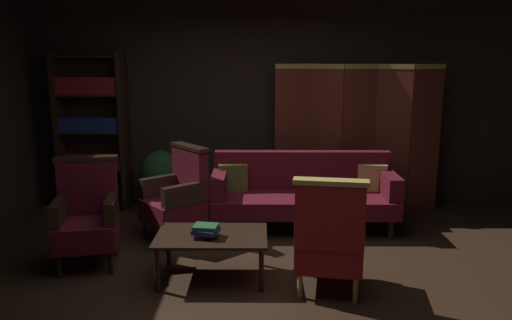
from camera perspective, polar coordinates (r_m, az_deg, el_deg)
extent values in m
plane|color=black|center=(4.62, -0.08, -13.73)|extent=(10.00, 10.00, 0.00)
cube|color=black|center=(6.64, 0.12, 6.78)|extent=(7.20, 0.10, 2.80)
cube|color=#5B2319|center=(6.47, 4.12, 2.59)|extent=(0.45, 0.14, 1.90)
cube|color=tan|center=(6.38, 4.25, 10.77)|extent=(0.46, 0.15, 0.06)
cube|color=#5B2319|center=(6.46, 7.94, 2.50)|extent=(0.42, 0.23, 1.90)
cube|color=tan|center=(6.38, 8.19, 10.68)|extent=(0.43, 0.24, 0.06)
cube|color=#5B2319|center=(6.49, 11.75, 2.40)|extent=(0.45, 0.14, 1.90)
cube|color=tan|center=(6.40, 12.11, 10.54)|extent=(0.45, 0.15, 0.06)
cube|color=#5B2319|center=(6.52, 15.46, 2.26)|extent=(0.40, 0.27, 1.90)
cube|color=tan|center=(6.43, 15.93, 10.36)|extent=(0.41, 0.28, 0.06)
cube|color=#5B2319|center=(6.60, 18.94, 2.17)|extent=(0.44, 0.21, 1.90)
cube|color=tan|center=(6.52, 19.50, 10.15)|extent=(0.44, 0.21, 0.06)
cube|color=black|center=(6.92, -21.72, 3.02)|extent=(0.06, 0.32, 2.05)
cube|color=black|center=(6.65, -14.99, 3.13)|extent=(0.06, 0.32, 2.05)
cube|color=black|center=(6.92, -18.03, 3.28)|extent=(0.90, 0.02, 2.05)
cube|color=black|center=(6.98, -17.90, -4.76)|extent=(0.86, 0.30, 0.02)
cube|color=black|center=(6.86, -18.16, -0.90)|extent=(0.86, 0.30, 0.02)
cube|color=maroon|center=(6.83, -18.26, -0.14)|extent=(0.78, 0.22, 0.17)
cube|color=black|center=(6.78, -18.42, 3.08)|extent=(0.86, 0.30, 0.02)
cube|color=navy|center=(6.74, -18.54, 3.93)|extent=(0.78, 0.22, 0.18)
cube|color=black|center=(6.72, -18.70, 7.14)|extent=(0.86, 0.30, 0.02)
cube|color=maroon|center=(6.70, -18.82, 8.16)|extent=(0.78, 0.22, 0.22)
cube|color=black|center=(6.71, -18.98, 11.25)|extent=(0.86, 0.30, 0.02)
cylinder|color=black|center=(5.56, -4.14, -7.95)|extent=(0.07, 0.07, 0.22)
cylinder|color=black|center=(5.73, 15.33, -7.74)|extent=(0.07, 0.07, 0.22)
cylinder|color=black|center=(6.13, -3.70, -6.03)|extent=(0.07, 0.07, 0.22)
cylinder|color=black|center=(6.28, 13.95, -5.91)|extent=(0.07, 0.07, 0.22)
cube|color=#4C0F19|center=(5.78, 5.52, -4.99)|extent=(2.10, 0.76, 0.20)
cube|color=#4C0F19|center=(6.00, 5.33, -1.10)|extent=(2.10, 0.18, 0.46)
cube|color=#4C0F19|center=(5.72, -4.27, -2.77)|extent=(0.16, 0.68, 0.26)
cube|color=#4C0F19|center=(5.89, 15.12, -2.72)|extent=(0.16, 0.68, 0.26)
cube|color=#4C5123|center=(5.89, -2.67, -2.09)|extent=(0.35, 0.16, 0.34)
cube|color=tan|center=(6.04, 13.28, -2.07)|extent=(0.35, 0.17, 0.34)
cylinder|color=black|center=(4.42, -11.39, -12.36)|extent=(0.04, 0.04, 0.39)
cylinder|color=black|center=(4.33, 0.63, -12.64)|extent=(0.04, 0.04, 0.39)
cylinder|color=black|center=(4.91, -10.10, -9.78)|extent=(0.04, 0.04, 0.39)
cylinder|color=black|center=(4.83, 0.61, -9.96)|extent=(0.04, 0.04, 0.39)
cube|color=black|center=(4.52, -5.15, -8.72)|extent=(1.00, 0.64, 0.03)
cylinder|color=tan|center=(4.70, 11.23, -12.01)|extent=(0.04, 0.04, 0.22)
cylinder|color=tan|center=(4.70, 5.51, -11.81)|extent=(0.04, 0.04, 0.22)
cylinder|color=tan|center=(4.28, 11.44, -14.50)|extent=(0.04, 0.04, 0.22)
cylinder|color=tan|center=(4.29, 5.09, -14.28)|extent=(0.04, 0.04, 0.22)
cube|color=maroon|center=(4.39, 8.41, -10.39)|extent=(0.64, 0.64, 0.24)
cube|color=maroon|center=(4.04, 8.53, -6.51)|extent=(0.57, 0.20, 0.54)
cube|color=tan|center=(3.96, 8.66, -2.53)|extent=(0.61, 0.22, 0.04)
cube|color=tan|center=(4.32, 11.72, -7.66)|extent=(0.16, 0.51, 0.22)
cube|color=tan|center=(4.32, 5.29, -7.45)|extent=(0.16, 0.51, 0.22)
cylinder|color=black|center=(5.67, -12.70, -7.82)|extent=(0.04, 0.04, 0.22)
cylinder|color=black|center=(5.29, -10.39, -9.20)|extent=(0.04, 0.04, 0.22)
cylinder|color=black|center=(5.88, -8.69, -6.94)|extent=(0.04, 0.04, 0.22)
cylinder|color=black|center=(5.51, -6.18, -8.18)|extent=(0.04, 0.04, 0.22)
cube|color=#4C0F19|center=(5.51, -9.57, -5.76)|extent=(0.79, 0.79, 0.24)
cube|color=#4C0F19|center=(5.52, -7.65, -1.46)|extent=(0.45, 0.51, 0.54)
cube|color=black|center=(5.46, -7.74, 1.50)|extent=(0.49, 0.54, 0.04)
cube|color=black|center=(5.64, -10.89, -2.94)|extent=(0.44, 0.39, 0.22)
cube|color=black|center=(5.24, -8.33, -4.00)|extent=(0.44, 0.39, 0.22)
cylinder|color=black|center=(4.96, -21.83, -11.38)|extent=(0.04, 0.04, 0.22)
cylinder|color=black|center=(4.88, -16.44, -11.35)|extent=(0.04, 0.04, 0.22)
cylinder|color=black|center=(5.37, -20.88, -9.47)|extent=(0.04, 0.04, 0.22)
cylinder|color=black|center=(5.31, -15.93, -9.40)|extent=(0.04, 0.04, 0.22)
cube|color=#4C0F19|center=(5.04, -18.95, -7.95)|extent=(0.65, 0.65, 0.24)
cube|color=#4C0F19|center=(5.15, -18.88, -2.99)|extent=(0.57, 0.22, 0.54)
cube|color=black|center=(5.08, -19.10, 0.17)|extent=(0.61, 0.24, 0.04)
cube|color=black|center=(5.02, -21.85, -5.51)|extent=(0.18, 0.51, 0.22)
cube|color=black|center=(4.94, -16.37, -5.38)|extent=(0.18, 0.51, 0.22)
cylinder|color=brown|center=(6.53, -10.83, -4.81)|extent=(0.28, 0.28, 0.28)
ellipsoid|color=#193D19|center=(6.43, -10.96, -1.58)|extent=(0.53, 0.53, 0.61)
cube|color=black|center=(4.46, -5.82, -8.62)|extent=(0.23, 0.18, 0.04)
cube|color=navy|center=(4.44, -5.83, -8.15)|extent=(0.25, 0.24, 0.04)
cube|color=#1E4C28|center=(4.43, -5.84, -7.70)|extent=(0.23, 0.20, 0.04)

